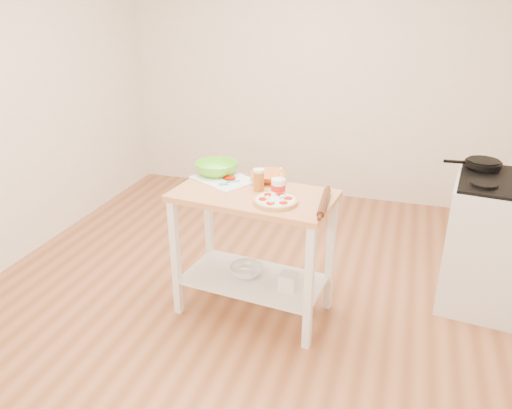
{
  "coord_description": "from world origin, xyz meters",
  "views": [
    {
      "loc": [
        1.02,
        -2.95,
        2.11
      ],
      "look_at": [
        0.13,
        -0.1,
        0.82
      ],
      "focal_mm": 35.0,
      "sensor_mm": 36.0,
      "label": 1
    }
  ],
  "objects_px": {
    "prep_island": "(253,229)",
    "green_bowl": "(217,169)",
    "skillet": "(482,163)",
    "orange_bowl": "(268,177)",
    "spatula": "(228,183)",
    "shelf_bin": "(289,281)",
    "yogurt_tub": "(278,187)",
    "knife": "(225,172)",
    "shelf_glass_bowl": "(246,271)",
    "cutting_board": "(224,179)",
    "pizza": "(276,201)",
    "rolling_pin": "(324,202)",
    "gas_stove": "(493,242)",
    "beer_pint": "(259,180)"
  },
  "relations": [
    {
      "from": "cutting_board",
      "to": "shelf_bin",
      "type": "distance_m",
      "value": 0.82
    },
    {
      "from": "pizza",
      "to": "yogurt_tub",
      "type": "relative_size",
      "value": 1.42
    },
    {
      "from": "prep_island",
      "to": "pizza",
      "type": "bearing_deg",
      "value": -32.47
    },
    {
      "from": "skillet",
      "to": "rolling_pin",
      "type": "xyz_separation_m",
      "value": [
        -0.97,
        -0.92,
        -0.05
      ]
    },
    {
      "from": "cutting_board",
      "to": "green_bowl",
      "type": "xyz_separation_m",
      "value": [
        -0.08,
        0.08,
        0.04
      ]
    },
    {
      "from": "knife",
      "to": "green_bowl",
      "type": "bearing_deg",
      "value": -144.9
    },
    {
      "from": "cutting_board",
      "to": "orange_bowl",
      "type": "relative_size",
      "value": 2.06
    },
    {
      "from": "rolling_pin",
      "to": "knife",
      "type": "bearing_deg",
      "value": 155.2
    },
    {
      "from": "green_bowl",
      "to": "yogurt_tub",
      "type": "relative_size",
      "value": 1.52
    },
    {
      "from": "skillet",
      "to": "green_bowl",
      "type": "bearing_deg",
      "value": -166.62
    },
    {
      "from": "shelf_bin",
      "to": "pizza",
      "type": "bearing_deg",
      "value": -143.49
    },
    {
      "from": "prep_island",
      "to": "green_bowl",
      "type": "bearing_deg",
      "value": 144.68
    },
    {
      "from": "yogurt_tub",
      "to": "shelf_glass_bowl",
      "type": "xyz_separation_m",
      "value": [
        -0.22,
        0.01,
        -0.66
      ]
    },
    {
      "from": "cutting_board",
      "to": "shelf_glass_bowl",
      "type": "xyz_separation_m",
      "value": [
        0.21,
        -0.15,
        -0.61
      ]
    },
    {
      "from": "pizza",
      "to": "rolling_pin",
      "type": "relative_size",
      "value": 0.71
    },
    {
      "from": "skillet",
      "to": "green_bowl",
      "type": "relative_size",
      "value": 1.33
    },
    {
      "from": "cutting_board",
      "to": "pizza",
      "type": "bearing_deg",
      "value": -3.23
    },
    {
      "from": "gas_stove",
      "to": "rolling_pin",
      "type": "relative_size",
      "value": 2.83
    },
    {
      "from": "cutting_board",
      "to": "rolling_pin",
      "type": "xyz_separation_m",
      "value": [
        0.74,
        -0.24,
        0.01
      ]
    },
    {
      "from": "yogurt_tub",
      "to": "shelf_bin",
      "type": "relative_size",
      "value": 1.74
    },
    {
      "from": "gas_stove",
      "to": "shelf_bin",
      "type": "xyz_separation_m",
      "value": [
        -1.31,
        -0.68,
        -0.16
      ]
    },
    {
      "from": "knife",
      "to": "shelf_bin",
      "type": "height_order",
      "value": "knife"
    },
    {
      "from": "orange_bowl",
      "to": "rolling_pin",
      "type": "distance_m",
      "value": 0.55
    },
    {
      "from": "spatula",
      "to": "shelf_glass_bowl",
      "type": "bearing_deg",
      "value": -61.33
    },
    {
      "from": "yogurt_tub",
      "to": "knife",
      "type": "bearing_deg",
      "value": 149.36
    },
    {
      "from": "rolling_pin",
      "to": "prep_island",
      "type": "bearing_deg",
      "value": 171.41
    },
    {
      "from": "rolling_pin",
      "to": "shelf_bin",
      "type": "xyz_separation_m",
      "value": [
        -0.21,
        0.02,
        -0.61
      ]
    },
    {
      "from": "yogurt_tub",
      "to": "shelf_bin",
      "type": "bearing_deg",
      "value": -32.85
    },
    {
      "from": "beer_pint",
      "to": "rolling_pin",
      "type": "bearing_deg",
      "value": -15.84
    },
    {
      "from": "shelf_bin",
      "to": "shelf_glass_bowl",
      "type": "bearing_deg",
      "value": 167.18
    },
    {
      "from": "green_bowl",
      "to": "shelf_bin",
      "type": "distance_m",
      "value": 0.93
    },
    {
      "from": "yogurt_tub",
      "to": "rolling_pin",
      "type": "distance_m",
      "value": 0.32
    },
    {
      "from": "rolling_pin",
      "to": "shelf_glass_bowl",
      "type": "distance_m",
      "value": 0.83
    },
    {
      "from": "prep_island",
      "to": "skillet",
      "type": "distance_m",
      "value": 1.7
    },
    {
      "from": "pizza",
      "to": "cutting_board",
      "type": "relative_size",
      "value": 0.56
    },
    {
      "from": "spatula",
      "to": "knife",
      "type": "height_order",
      "value": "knife"
    },
    {
      "from": "prep_island",
      "to": "yogurt_tub",
      "type": "distance_m",
      "value": 0.35
    },
    {
      "from": "rolling_pin",
      "to": "yogurt_tub",
      "type": "bearing_deg",
      "value": 165.1
    },
    {
      "from": "spatula",
      "to": "shelf_bin",
      "type": "bearing_deg",
      "value": -52.78
    },
    {
      "from": "orange_bowl",
      "to": "yogurt_tub",
      "type": "distance_m",
      "value": 0.27
    },
    {
      "from": "prep_island",
      "to": "orange_bowl",
      "type": "relative_size",
      "value": 4.55
    },
    {
      "from": "yogurt_tub",
      "to": "green_bowl",
      "type": "bearing_deg",
      "value": 155.19
    },
    {
      "from": "cutting_board",
      "to": "spatula",
      "type": "bearing_deg",
      "value": -23.68
    },
    {
      "from": "skillet",
      "to": "orange_bowl",
      "type": "relative_size",
      "value": 1.64
    },
    {
      "from": "skillet",
      "to": "spatula",
      "type": "distance_m",
      "value": 1.81
    },
    {
      "from": "orange_bowl",
      "to": "spatula",
      "type": "bearing_deg",
      "value": -145.65
    },
    {
      "from": "prep_island",
      "to": "cutting_board",
      "type": "relative_size",
      "value": 2.21
    },
    {
      "from": "orange_bowl",
      "to": "prep_island",
      "type": "bearing_deg",
      "value": -96.19
    },
    {
      "from": "skillet",
      "to": "rolling_pin",
      "type": "relative_size",
      "value": 1.01
    },
    {
      "from": "gas_stove",
      "to": "yogurt_tub",
      "type": "bearing_deg",
      "value": -149.59
    }
  ]
}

